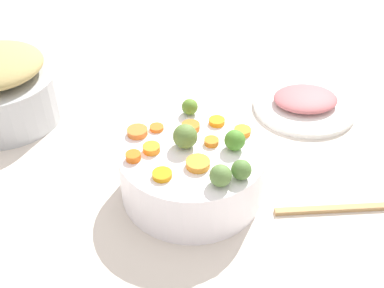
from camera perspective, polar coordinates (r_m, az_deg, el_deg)
tabletop at (r=0.84m, az=2.68°, el=-6.21°), size 2.40×2.40×0.02m
serving_bowl_carrots at (r=0.80m, az=0.00°, el=-3.28°), size 0.25×0.25×0.10m
metal_pot at (r=1.06m, az=-22.38°, el=5.35°), size 0.24×0.24×0.10m
carrot_slice_0 at (r=0.82m, az=3.09°, el=2.80°), size 0.04×0.04×0.01m
carrot_slice_1 at (r=0.75m, az=-7.28°, el=-1.54°), size 0.03×0.03×0.01m
carrot_slice_2 at (r=0.72m, az=-3.72°, el=-3.81°), size 0.04×0.04×0.01m
carrot_slice_3 at (r=0.81m, az=-0.17°, el=2.15°), size 0.03×0.03×0.01m
carrot_slice_4 at (r=0.73m, az=0.74°, el=-2.44°), size 0.05×0.05×0.01m
carrot_slice_5 at (r=0.80m, az=6.26°, el=1.58°), size 0.04×0.04×0.01m
carrot_slice_6 at (r=0.81m, az=-4.39°, el=2.01°), size 0.03×0.03×0.01m
carrot_slice_7 at (r=0.80m, az=-6.77°, el=1.52°), size 0.05×0.05×0.01m
carrot_slice_8 at (r=0.78m, az=2.15°, el=0.21°), size 0.03×0.03×0.01m
carrot_slice_9 at (r=0.76m, az=-5.05°, el=-0.54°), size 0.04×0.04×0.01m
brussels_sprout_0 at (r=0.76m, az=5.32°, el=0.48°), size 0.04×0.04×0.04m
brussels_sprout_1 at (r=0.84m, az=-0.28°, el=4.61°), size 0.03×0.03×0.03m
brussels_sprout_2 at (r=0.76m, az=-0.85°, el=0.97°), size 0.04×0.04×0.04m
brussels_sprout_3 at (r=0.69m, az=3.55°, el=-3.92°), size 0.03×0.03×0.03m
brussels_sprout_4 at (r=0.71m, az=6.02°, el=-3.22°), size 0.03×0.03×0.03m
ham_plate at (r=1.06m, az=13.67°, el=4.53°), size 0.23×0.23×0.01m
ham_slice_main at (r=1.06m, az=13.87°, el=5.48°), size 0.17×0.16×0.03m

